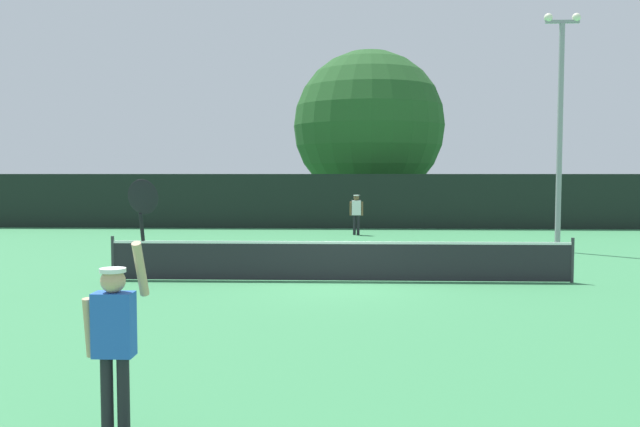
{
  "coord_description": "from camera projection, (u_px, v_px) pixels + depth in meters",
  "views": [
    {
      "loc": [
        0.1,
        -15.68,
        2.6
      ],
      "look_at": [
        -0.63,
        4.34,
        1.36
      ],
      "focal_mm": 36.97,
      "sensor_mm": 36.0,
      "label": 1
    }
  ],
  "objects": [
    {
      "name": "player_receiving",
      "position": [
        356.0,
        210.0,
        27.55
      ],
      "size": [
        0.57,
        0.25,
        1.68
      ],
      "rotation": [
        0.0,
        0.0,
        3.14
      ],
      "color": "white",
      "rests_on": "ground"
    },
    {
      "name": "tennis_ball",
      "position": [
        228.0,
        275.0,
        16.57
      ],
      "size": [
        0.07,
        0.07,
        0.07
      ],
      "primitive_type": "sphere",
      "color": "#CCE033",
      "rests_on": "ground"
    },
    {
      "name": "tennis_net",
      "position": [
        340.0,
        260.0,
        15.77
      ],
      "size": [
        11.1,
        0.08,
        1.07
      ],
      "color": "#232328",
      "rests_on": "ground"
    },
    {
      "name": "ground_plane",
      "position": [
        340.0,
        281.0,
        15.8
      ],
      "size": [
        120.0,
        120.0,
        0.0
      ],
      "primitive_type": "plane",
      "color": "#387F4C"
    },
    {
      "name": "perimeter_fence",
      "position": [
        342.0,
        201.0,
        30.8
      ],
      "size": [
        38.04,
        0.12,
        2.55
      ],
      "primitive_type": "cube",
      "color": "black",
      "rests_on": "ground"
    },
    {
      "name": "light_pole",
      "position": [
        560.0,
        116.0,
        21.52
      ],
      "size": [
        1.18,
        0.28,
        7.77
      ],
      "color": "gray",
      "rests_on": "ground"
    },
    {
      "name": "parked_car_near",
      "position": [
        211.0,
        204.0,
        38.63
      ],
      "size": [
        2.45,
        4.42,
        1.69
      ],
      "rotation": [
        0.0,
        0.0,
        -0.14
      ],
      "color": "white",
      "rests_on": "ground"
    },
    {
      "name": "large_tree",
      "position": [
        369.0,
        126.0,
        36.28
      ],
      "size": [
        8.3,
        8.3,
        9.32
      ],
      "color": "brown",
      "rests_on": "ground"
    },
    {
      "name": "player_serving",
      "position": [
        115.0,
        327.0,
        6.31
      ],
      "size": [
        0.68,
        0.4,
        2.54
      ],
      "color": "blue",
      "rests_on": "ground"
    }
  ]
}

